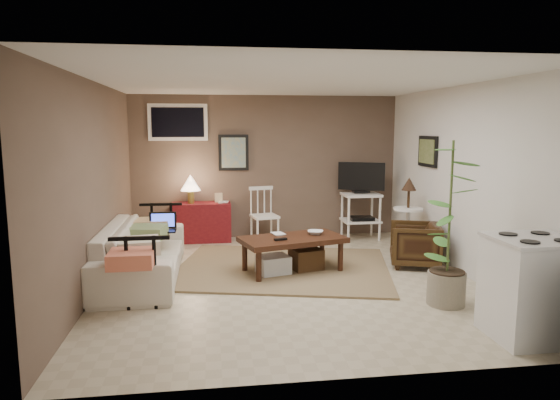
{
  "coord_description": "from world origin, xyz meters",
  "views": [
    {
      "loc": [
        -0.92,
        -5.91,
        1.88
      ],
      "look_at": [
        -0.06,
        0.35,
        0.95
      ],
      "focal_mm": 32.0,
      "sensor_mm": 36.0,
      "label": 1
    }
  ],
  "objects": [
    {
      "name": "red_console",
      "position": [
        -1.12,
        2.27,
        0.38
      ],
      "size": [
        0.96,
        0.43,
        1.11
      ],
      "color": "maroon",
      "rests_on": "floor"
    },
    {
      "name": "window",
      "position": [
        -1.45,
        2.48,
        1.95
      ],
      "size": [
        0.96,
        0.03,
        0.6
      ],
      "primitive_type": "cube",
      "color": "white"
    },
    {
      "name": "book_console",
      "position": [
        -0.82,
        2.26,
        0.75
      ],
      "size": [
        0.16,
        0.04,
        0.21
      ],
      "primitive_type": "imported",
      "rotation": [
        0.0,
        0.0,
        -0.15
      ],
      "color": "#3E1E11",
      "rests_on": "red_console"
    },
    {
      "name": "art_right",
      "position": [
        2.23,
        1.05,
        1.52
      ],
      "size": [
        0.03,
        0.6,
        0.45
      ],
      "primitive_type": "cube",
      "color": "black"
    },
    {
      "name": "rug",
      "position": [
        -0.01,
        0.48,
        0.01
      ],
      "size": [
        3.22,
        2.81,
        0.03
      ],
      "primitive_type": "cube",
      "rotation": [
        0.0,
        0.0,
        -0.24
      ],
      "color": "olive",
      "rests_on": "floor"
    },
    {
      "name": "side_table",
      "position": [
        1.95,
        1.03,
        0.71
      ],
      "size": [
        0.43,
        0.43,
        1.14
      ],
      "color": "white",
      "rests_on": "floor"
    },
    {
      "name": "armchair",
      "position": [
        1.79,
        0.37,
        0.33
      ],
      "size": [
        0.76,
        0.79,
        0.65
      ],
      "primitive_type": "imported",
      "rotation": [
        0.0,
        0.0,
        -1.89
      ],
      "color": "#32200E",
      "rests_on": "floor"
    },
    {
      "name": "book_table",
      "position": [
        -0.14,
        0.47,
        0.57
      ],
      "size": [
        0.15,
        0.05,
        0.2
      ],
      "primitive_type": "imported",
      "rotation": [
        0.0,
        0.0,
        0.26
      ],
      "color": "#3E1E11",
      "rests_on": "coffee_table"
    },
    {
      "name": "art_back",
      "position": [
        -0.55,
        2.48,
        1.45
      ],
      "size": [
        0.5,
        0.03,
        0.6
      ],
      "primitive_type": "cube",
      "color": "black"
    },
    {
      "name": "sofa",
      "position": [
        -1.8,
        0.33,
        0.45
      ],
      "size": [
        0.67,
        2.31,
        0.9
      ],
      "primitive_type": "imported",
      "rotation": [
        0.0,
        0.0,
        1.57
      ],
      "color": "silver",
      "rests_on": "floor"
    },
    {
      "name": "potted_plant",
      "position": [
        1.53,
        -1.1,
        0.94
      ],
      "size": [
        0.44,
        0.44,
        1.77
      ],
      "color": "gray",
      "rests_on": "floor"
    },
    {
      "name": "sofa_pillows",
      "position": [
        -1.74,
        0.06,
        0.55
      ],
      "size": [
        0.44,
        2.2,
        0.16
      ],
      "primitive_type": null,
      "color": "beige",
      "rests_on": "sofa"
    },
    {
      "name": "stove",
      "position": [
        1.87,
        -2.0,
        0.46
      ],
      "size": [
        0.71,
        0.66,
        0.93
      ],
      "color": "white",
      "rests_on": "floor"
    },
    {
      "name": "floor",
      "position": [
        0.0,
        0.0,
        0.0
      ],
      "size": [
        5.0,
        5.0,
        0.0
      ],
      "primitive_type": "plane",
      "color": "#C1B293",
      "rests_on": "ground"
    },
    {
      "name": "coffee_table",
      "position": [
        0.09,
        0.29,
        0.28
      ],
      "size": [
        1.45,
        1.01,
        0.5
      ],
      "color": "#3E1E11",
      "rests_on": "floor"
    },
    {
      "name": "spindle_chair",
      "position": [
        -0.08,
        2.1,
        0.42
      ],
      "size": [
        0.48,
        0.48,
        0.9
      ],
      "color": "white",
      "rests_on": "floor"
    },
    {
      "name": "bowl",
      "position": [
        0.42,
        0.42,
        0.57
      ],
      "size": [
        0.21,
        0.11,
        0.2
      ],
      "primitive_type": "imported",
      "rotation": [
        0.0,
        0.0,
        -0.32
      ],
      "color": "#3E1E11",
      "rests_on": "coffee_table"
    },
    {
      "name": "laptop",
      "position": [
        -1.58,
        0.72,
        0.58
      ],
      "size": [
        0.35,
        0.26,
        0.24
      ],
      "color": "black",
      "rests_on": "sofa"
    },
    {
      "name": "tv_stand",
      "position": [
        1.56,
        2.09,
        0.68
      ],
      "size": [
        0.73,
        0.5,
        1.29
      ],
      "color": "white",
      "rests_on": "floor"
    },
    {
      "name": "sofa_end_rails",
      "position": [
        -1.67,
        0.33,
        0.39
      ],
      "size": [
        0.62,
        2.31,
        0.78
      ],
      "primitive_type": null,
      "color": "black",
      "rests_on": "floor"
    }
  ]
}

